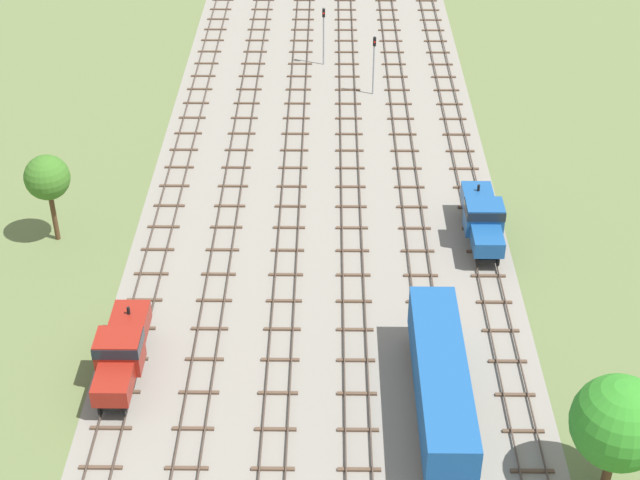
% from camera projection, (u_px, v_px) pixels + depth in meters
% --- Properties ---
extents(ground_plane, '(480.00, 480.00, 0.00)m').
position_uv_depth(ground_plane, '(322.00, 132.00, 85.80)').
color(ground_plane, '#5B6B3D').
extents(ballast_bed, '(27.59, 176.00, 0.01)m').
position_uv_depth(ballast_bed, '(322.00, 132.00, 85.80)').
color(ballast_bed, gray).
rests_on(ballast_bed, ground).
extents(track_far_left, '(2.40, 126.00, 0.29)m').
position_uv_depth(track_far_left, '(190.00, 125.00, 86.65)').
color(track_far_left, '#47382D').
rests_on(track_far_left, ground).
extents(track_left, '(2.40, 126.00, 0.29)m').
position_uv_depth(track_left, '(243.00, 125.00, 86.61)').
color(track_left, '#47382D').
rests_on(track_left, ground).
extents(track_centre_left, '(2.40, 126.00, 0.29)m').
position_uv_depth(track_centre_left, '(296.00, 125.00, 86.57)').
color(track_centre_left, '#47382D').
rests_on(track_centre_left, ground).
extents(track_centre, '(2.40, 126.00, 0.29)m').
position_uv_depth(track_centre, '(349.00, 125.00, 86.53)').
color(track_centre, '#47382D').
rests_on(track_centre, ground).
extents(track_centre_right, '(2.40, 126.00, 0.29)m').
position_uv_depth(track_centre_right, '(402.00, 126.00, 86.49)').
color(track_centre_right, '#47382D').
rests_on(track_centre_right, ground).
extents(track_right, '(2.40, 126.00, 0.29)m').
position_uv_depth(track_right, '(455.00, 126.00, 86.44)').
color(track_right, '#47382D').
rests_on(track_right, ground).
extents(freight_boxcar_centre_right_nearest, '(2.87, 14.00, 3.60)m').
position_uv_depth(freight_boxcar_centre_right_nearest, '(441.00, 380.00, 55.47)').
color(freight_boxcar_centre_right_nearest, '#194C8C').
rests_on(freight_boxcar_centre_right_nearest, ground).
extents(shunter_loco_far_left_near, '(2.74, 8.46, 3.10)m').
position_uv_depth(shunter_loco_far_left_near, '(121.00, 350.00, 58.32)').
color(shunter_loco_far_left_near, maroon).
rests_on(shunter_loco_far_left_near, ground).
extents(shunter_loco_right_mid, '(2.74, 8.46, 3.10)m').
position_uv_depth(shunter_loco_right_mid, '(483.00, 217.00, 70.56)').
color(shunter_loco_right_mid, '#194C8C').
rests_on(shunter_loco_right_mid, ground).
extents(signal_post_nearest, '(0.28, 0.47, 5.98)m').
position_uv_depth(signal_post_nearest, '(324.00, 29.00, 95.67)').
color(signal_post_nearest, gray).
rests_on(signal_post_nearest, ground).
extents(signal_post_near, '(0.28, 0.47, 5.84)m').
position_uv_depth(signal_post_near, '(374.00, 58.00, 90.07)').
color(signal_post_near, gray).
rests_on(signal_post_near, ground).
extents(lineside_tree_0, '(3.26, 3.26, 6.87)m').
position_uv_depth(lineside_tree_0, '(47.00, 178.00, 68.93)').
color(lineside_tree_0, '#4C331E').
rests_on(lineside_tree_0, ground).
extents(lineside_tree_1, '(5.02, 5.02, 7.43)m').
position_uv_depth(lineside_tree_1, '(619.00, 423.00, 49.22)').
color(lineside_tree_1, '#4C331E').
rests_on(lineside_tree_1, ground).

